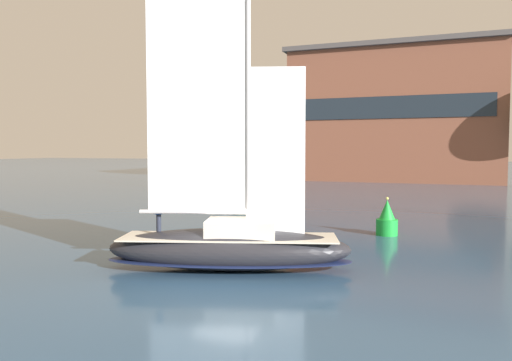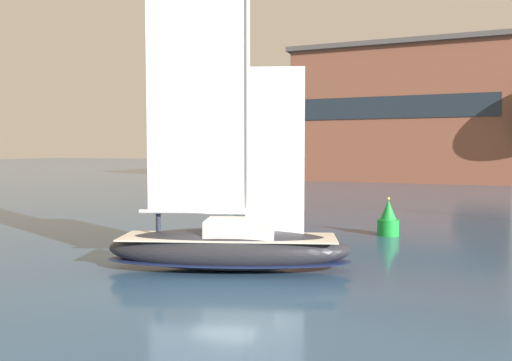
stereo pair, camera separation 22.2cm
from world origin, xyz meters
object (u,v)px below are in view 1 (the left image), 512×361
Objects in this scene: tree_shore_center at (234,108)px; sailboat_moored_near_marina at (225,187)px; channel_buoy at (387,220)px; sailboat_main at (229,243)px.

tree_shore_center is 30.90m from sailboat_moored_near_marina.
sailboat_moored_near_marina is 28.27m from channel_buoy.
sailboat_main is at bearing -114.93° from channel_buoy.
tree_shore_center reaches higher than channel_buoy.
tree_shore_center is 7.68× the size of channel_buoy.
sailboat_moored_near_marina is at bearing 133.93° from channel_buoy.
tree_shore_center is 1.43× the size of sailboat_moored_near_marina.
channel_buoy is at bearing -46.07° from sailboat_moored_near_marina.
sailboat_moored_near_marina is (10.93, -26.77, -10.91)m from tree_shore_center.
sailboat_main is at bearing -66.14° from tree_shore_center.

